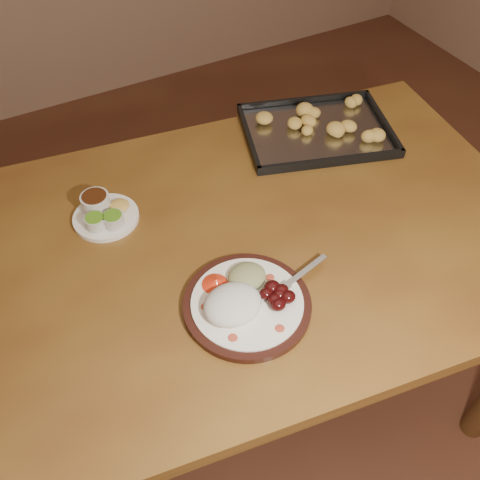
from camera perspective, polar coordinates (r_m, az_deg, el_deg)
ground at (r=1.88m, az=5.99°, el=-14.62°), size 4.00×4.00×0.00m
dining_table at (r=1.30m, az=-1.47°, el=-3.00°), size 1.61×1.10×0.75m
dinner_plate at (r=1.10m, az=0.50°, el=-6.50°), size 0.34×0.26×0.06m
condiment_saucer at (r=1.30m, az=-14.37°, el=2.82°), size 0.16×0.16×0.05m
baking_tray at (r=1.53m, az=8.17°, el=11.56°), size 0.47×0.40×0.04m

